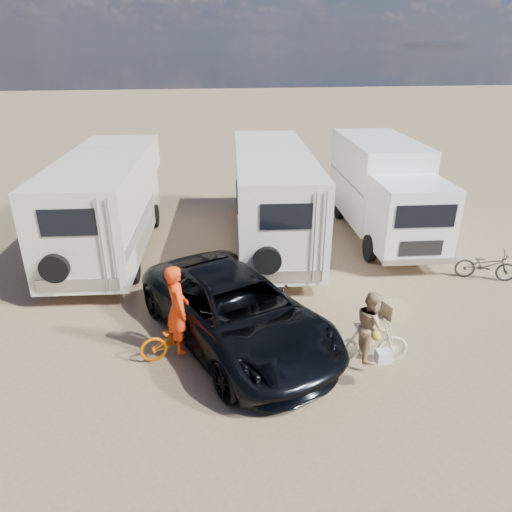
{
  "coord_description": "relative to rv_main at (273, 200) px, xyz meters",
  "views": [
    {
      "loc": [
        -2.27,
        -7.6,
        6.11
      ],
      "look_at": [
        -0.76,
        2.97,
        1.3
      ],
      "focal_mm": 32.84,
      "sensor_mm": 36.0,
      "label": 1
    }
  ],
  "objects": [
    {
      "name": "rider_man",
      "position": [
        -3.02,
        -5.84,
        -0.58
      ],
      "size": [
        0.61,
        0.8,
        1.95
      ],
      "primitive_type": "imported",
      "rotation": [
        0.0,
        0.0,
        1.8
      ],
      "color": "#F1390C",
      "rests_on": "ground"
    },
    {
      "name": "bike_man",
      "position": [
        -3.02,
        -5.84,
        -1.1
      ],
      "size": [
        1.81,
        0.97,
        0.9
      ],
      "primitive_type": "imported",
      "rotation": [
        0.0,
        0.0,
        1.8
      ],
      "color": "#D55700",
      "rests_on": "ground"
    },
    {
      "name": "cooler",
      "position": [
        -0.2,
        -2.19,
        -1.31
      ],
      "size": [
        0.71,
        0.62,
        0.48
      ],
      "primitive_type": "cube",
      "rotation": [
        0.0,
        0.0,
        -0.37
      ],
      "color": "navy",
      "rests_on": "ground"
    },
    {
      "name": "rv_main",
      "position": [
        0.0,
        0.0,
        0.0
      ],
      "size": [
        3.0,
        7.85,
        3.1
      ],
      "primitive_type": null,
      "rotation": [
        0.0,
        0.0,
        -0.09
      ],
      "color": "silver",
      "rests_on": "ground"
    },
    {
      "name": "crate",
      "position": [
        2.19,
        -4.95,
        -1.36
      ],
      "size": [
        0.56,
        0.56,
        0.37
      ],
      "primitive_type": "cube",
      "rotation": [
        0.0,
        0.0,
        0.24
      ],
      "color": "#9C8C5A",
      "rests_on": "ground"
    },
    {
      "name": "ground",
      "position": [
        -0.32,
        -6.73,
        -1.55
      ],
      "size": [
        140.0,
        140.0,
        0.0
      ],
      "primitive_type": "plane",
      "color": "#997C5B",
      "rests_on": "ground"
    },
    {
      "name": "rv_left",
      "position": [
        -5.21,
        0.16,
        -0.02
      ],
      "size": [
        2.95,
        7.6,
        3.06
      ],
      "primitive_type": null,
      "rotation": [
        0.0,
        0.0,
        -0.08
      ],
      "color": "white",
      "rests_on": "ground"
    },
    {
      "name": "dark_suv",
      "position": [
        -1.76,
        -5.47,
        -0.78
      ],
      "size": [
        4.67,
        6.14,
        1.55
      ],
      "primitive_type": "imported",
      "rotation": [
        0.0,
        0.0,
        0.43
      ],
      "color": "black",
      "rests_on": "ground"
    },
    {
      "name": "box_truck",
      "position": [
        3.89,
        0.18,
        0.04
      ],
      "size": [
        2.66,
        6.69,
        3.19
      ],
      "primitive_type": null,
      "rotation": [
        0.0,
        0.0,
        -0.06
      ],
      "color": "white",
      "rests_on": "ground"
    },
    {
      "name": "bike_woman",
      "position": [
        0.85,
        -6.69,
        -1.05
      ],
      "size": [
        1.7,
        0.6,
        1.01
      ],
      "primitive_type": "imported",
      "rotation": [
        0.0,
        0.0,
        1.5
      ],
      "color": "beige",
      "rests_on": "ground"
    },
    {
      "name": "bike_parked",
      "position": [
        5.56,
        -3.4,
        -1.12
      ],
      "size": [
        1.74,
        1.14,
        0.87
      ],
      "primitive_type": "imported",
      "rotation": [
        0.0,
        0.0,
        1.2
      ],
      "color": "#2A2D2A",
      "rests_on": "ground"
    },
    {
      "name": "rider_woman",
      "position": [
        0.85,
        -6.69,
        -0.8
      ],
      "size": [
        0.62,
        0.77,
        1.51
      ],
      "primitive_type": "imported",
      "rotation": [
        0.0,
        0.0,
        1.5
      ],
      "color": "tan",
      "rests_on": "ground"
    }
  ]
}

